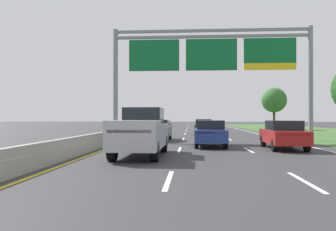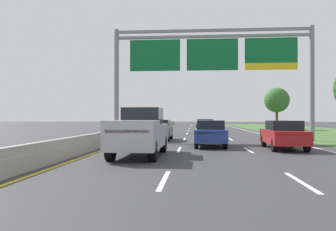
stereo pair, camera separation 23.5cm
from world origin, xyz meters
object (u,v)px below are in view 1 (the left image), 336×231
object	(u,v)px
pickup_truck_silver	(141,132)
car_grey_left_lane_sedan	(158,130)
overhead_sign_gantry	(211,60)
car_red_right_lane_sedan	(283,134)
roadside_tree_far	(274,100)
car_darkgreen_centre_lane_sedan	(203,127)
car_blue_centre_lane_sedan	(210,133)

from	to	relation	value
pickup_truck_silver	car_grey_left_lane_sedan	xyz separation A→B (m)	(-0.25, 10.64, -0.26)
overhead_sign_gantry	car_grey_left_lane_sedan	world-z (taller)	overhead_sign_gantry
car_red_right_lane_sedan	overhead_sign_gantry	bearing A→B (deg)	29.34
car_grey_left_lane_sedan	roadside_tree_far	size ratio (longest dim) A/B	0.73
car_darkgreen_centre_lane_sedan	car_grey_left_lane_sedan	bearing A→B (deg)	158.43
pickup_truck_silver	roadside_tree_far	size ratio (longest dim) A/B	0.90
overhead_sign_gantry	pickup_truck_silver	size ratio (longest dim) A/B	2.77
car_blue_centre_lane_sedan	roadside_tree_far	bearing A→B (deg)	-18.69
car_blue_centre_lane_sedan	car_grey_left_lane_sedan	distance (m)	6.47
pickup_truck_silver	car_blue_centre_lane_sedan	distance (m)	6.30
car_red_right_lane_sedan	car_darkgreen_centre_lane_sedan	xyz separation A→B (m)	(-3.81, 15.97, 0.00)
car_darkgreen_centre_lane_sedan	roadside_tree_far	size ratio (longest dim) A/B	0.73
car_blue_centre_lane_sedan	roadside_tree_far	distance (m)	31.53
car_red_right_lane_sedan	car_grey_left_lane_sedan	distance (m)	10.16
car_darkgreen_centre_lane_sedan	car_grey_left_lane_sedan	world-z (taller)	same
pickup_truck_silver	car_darkgreen_centre_lane_sedan	world-z (taller)	pickup_truck_silver
overhead_sign_gantry	roadside_tree_far	xyz separation A→B (m)	(10.44, 24.13, -1.86)
pickup_truck_silver	car_darkgreen_centre_lane_sedan	distance (m)	20.14
pickup_truck_silver	car_blue_centre_lane_sedan	size ratio (longest dim) A/B	1.22
car_grey_left_lane_sedan	car_blue_centre_lane_sedan	bearing A→B (deg)	-145.30
car_grey_left_lane_sedan	roadside_tree_far	bearing A→B (deg)	-30.63
overhead_sign_gantry	car_red_right_lane_sedan	bearing A→B (deg)	-62.16
pickup_truck_silver	car_blue_centre_lane_sedan	bearing A→B (deg)	-31.63
car_red_right_lane_sedan	pickup_truck_silver	bearing A→B (deg)	119.32
pickup_truck_silver	overhead_sign_gantry	bearing A→B (deg)	-18.57
roadside_tree_far	car_blue_centre_lane_sedan	bearing A→B (deg)	-110.19
car_darkgreen_centre_lane_sedan	car_grey_left_lane_sedan	size ratio (longest dim) A/B	1.00
pickup_truck_silver	car_red_right_lane_sedan	distance (m)	8.28
overhead_sign_gantry	car_blue_centre_lane_sedan	distance (m)	7.49
pickup_truck_silver	car_darkgreen_centre_lane_sedan	xyz separation A→B (m)	(3.50, 19.83, -0.26)
pickup_truck_silver	car_red_right_lane_sedan	xyz separation A→B (m)	(7.32, 3.86, -0.26)
pickup_truck_silver	car_grey_left_lane_sedan	world-z (taller)	pickup_truck_silver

